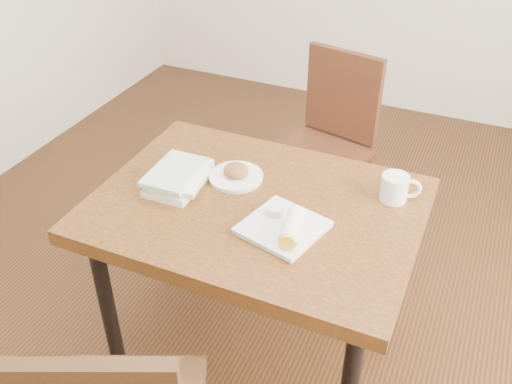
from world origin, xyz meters
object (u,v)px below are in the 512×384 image
at_px(coffee_mug, 396,187).
at_px(book_stack, 179,177).
at_px(table, 256,221).
at_px(plate_burrito, 285,227).
at_px(chair_far, 329,135).
at_px(plate_scone, 236,175).

distance_m(coffee_mug, book_stack, 0.80).
distance_m(table, plate_burrito, 0.22).
height_order(chair_far, book_stack, chair_far).
relative_size(chair_far, book_stack, 3.43).
relative_size(table, chair_far, 1.22).
relative_size(chair_far, plate_burrito, 3.13).
relative_size(table, coffee_mug, 8.05).
bearing_deg(book_stack, plate_scone, 33.98).
bearing_deg(book_stack, plate_burrito, -12.78).
xyz_separation_m(table, coffee_mug, (0.45, 0.23, 0.14)).
height_order(plate_scone, coffee_mug, coffee_mug).
bearing_deg(plate_burrito, coffee_mug, 49.56).
height_order(table, coffee_mug, coffee_mug).
bearing_deg(book_stack, table, 1.29).
bearing_deg(coffee_mug, plate_scone, -168.86).
bearing_deg(chair_far, plate_burrito, -80.98).
distance_m(plate_burrito, book_stack, 0.48).
relative_size(chair_far, coffee_mug, 6.61).
bearing_deg(chair_far, coffee_mug, -57.17).
distance_m(chair_far, coffee_mug, 0.88).
bearing_deg(table, book_stack, -178.71).
bearing_deg(table, plate_burrito, -35.72).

